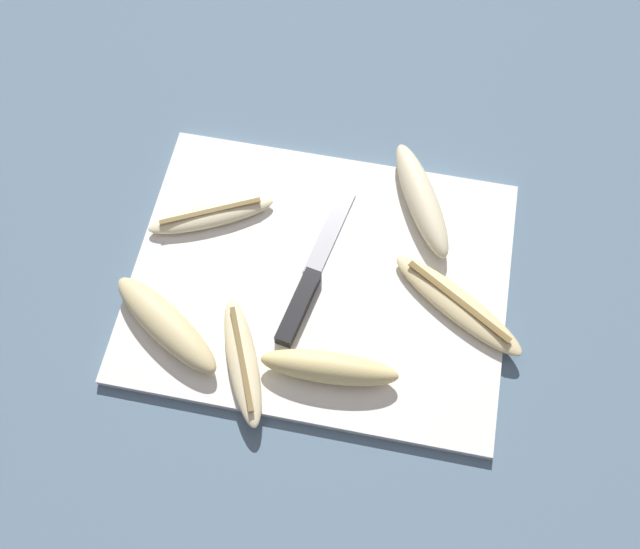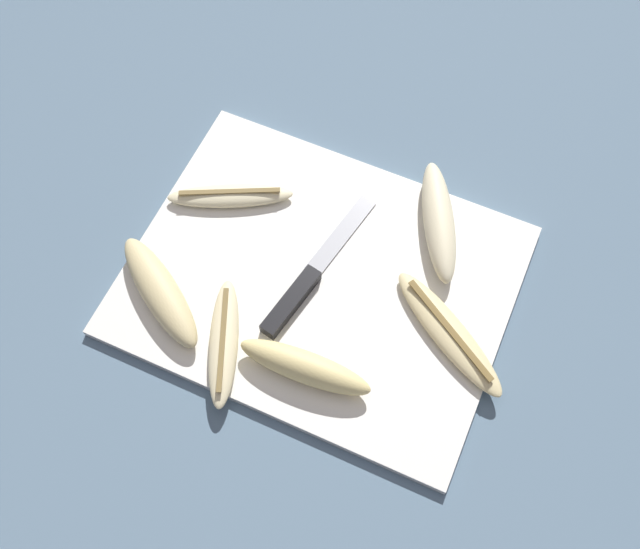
{
  "view_description": "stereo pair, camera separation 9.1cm",
  "coord_description": "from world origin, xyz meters",
  "px_view_note": "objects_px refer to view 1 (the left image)",
  "views": [
    {
      "loc": [
        0.08,
        -0.39,
        0.84
      ],
      "look_at": [
        0.0,
        0.0,
        0.02
      ],
      "focal_mm": 42.0,
      "sensor_mm": 36.0,
      "label": 1
    },
    {
      "loc": [
        0.16,
        -0.37,
        0.84
      ],
      "look_at": [
        0.0,
        0.0,
        0.02
      ],
      "focal_mm": 42.0,
      "sensor_mm": 36.0,
      "label": 2
    }
  ],
  "objects_px": {
    "banana_cream_curved": "(242,361)",
    "banana_ripe_center": "(457,305)",
    "banana_mellow_near": "(166,324)",
    "banana_golden_short": "(329,368)",
    "banana_pale_long": "(211,215)",
    "knife": "(305,292)",
    "banana_bright_far": "(421,199)"
  },
  "relations": [
    {
      "from": "banana_bright_far",
      "to": "banana_cream_curved",
      "type": "relative_size",
      "value": 1.07
    },
    {
      "from": "knife",
      "to": "banana_cream_curved",
      "type": "relative_size",
      "value": 1.42
    },
    {
      "from": "banana_bright_far",
      "to": "banana_mellow_near",
      "type": "distance_m",
      "value": 0.35
    },
    {
      "from": "banana_pale_long",
      "to": "banana_golden_short",
      "type": "relative_size",
      "value": 1.0
    },
    {
      "from": "knife",
      "to": "banana_cream_curved",
      "type": "xyz_separation_m",
      "value": [
        -0.05,
        -0.1,
        0.0
      ]
    },
    {
      "from": "knife",
      "to": "banana_mellow_near",
      "type": "xyz_separation_m",
      "value": [
        -0.15,
        -0.08,
        0.01
      ]
    },
    {
      "from": "banana_ripe_center",
      "to": "banana_golden_short",
      "type": "distance_m",
      "value": 0.18
    },
    {
      "from": "banana_mellow_near",
      "to": "banana_golden_short",
      "type": "relative_size",
      "value": 1.03
    },
    {
      "from": "knife",
      "to": "banana_bright_far",
      "type": "distance_m",
      "value": 0.19
    },
    {
      "from": "banana_golden_short",
      "to": "banana_mellow_near",
      "type": "bearing_deg",
      "value": 175.34
    },
    {
      "from": "banana_pale_long",
      "to": "banana_mellow_near",
      "type": "xyz_separation_m",
      "value": [
        -0.01,
        -0.16,
        0.01
      ]
    },
    {
      "from": "banana_mellow_near",
      "to": "banana_ripe_center",
      "type": "bearing_deg",
      "value": 15.74
    },
    {
      "from": "knife",
      "to": "banana_cream_curved",
      "type": "bearing_deg",
      "value": -106.88
    },
    {
      "from": "banana_pale_long",
      "to": "banana_mellow_near",
      "type": "bearing_deg",
      "value": -94.47
    },
    {
      "from": "banana_bright_far",
      "to": "banana_golden_short",
      "type": "height_order",
      "value": "same"
    },
    {
      "from": "banana_cream_curved",
      "to": "banana_ripe_center",
      "type": "bearing_deg",
      "value": 26.79
    },
    {
      "from": "banana_mellow_near",
      "to": "banana_golden_short",
      "type": "height_order",
      "value": "banana_golden_short"
    },
    {
      "from": "banana_bright_far",
      "to": "banana_cream_curved",
      "type": "height_order",
      "value": "banana_bright_far"
    },
    {
      "from": "banana_bright_far",
      "to": "banana_pale_long",
      "type": "distance_m",
      "value": 0.27
    },
    {
      "from": "banana_pale_long",
      "to": "banana_golden_short",
      "type": "height_order",
      "value": "banana_golden_short"
    },
    {
      "from": "knife",
      "to": "banana_pale_long",
      "type": "xyz_separation_m",
      "value": [
        -0.14,
        0.08,
        0.0
      ]
    },
    {
      "from": "banana_golden_short",
      "to": "banana_cream_curved",
      "type": "xyz_separation_m",
      "value": [
        -0.1,
        -0.01,
        -0.01
      ]
    },
    {
      "from": "banana_mellow_near",
      "to": "banana_ripe_center",
      "type": "xyz_separation_m",
      "value": [
        0.33,
        0.09,
        -0.01
      ]
    },
    {
      "from": "banana_ripe_center",
      "to": "banana_cream_curved",
      "type": "relative_size",
      "value": 1.13
    },
    {
      "from": "banana_golden_short",
      "to": "banana_pale_long",
      "type": "bearing_deg",
      "value": 136.77
    },
    {
      "from": "knife",
      "to": "banana_ripe_center",
      "type": "distance_m",
      "value": 0.18
    },
    {
      "from": "banana_mellow_near",
      "to": "banana_cream_curved",
      "type": "distance_m",
      "value": 0.1
    },
    {
      "from": "knife",
      "to": "banana_pale_long",
      "type": "distance_m",
      "value": 0.16
    },
    {
      "from": "banana_cream_curved",
      "to": "banana_mellow_near",
      "type": "bearing_deg",
      "value": 165.61
    },
    {
      "from": "banana_pale_long",
      "to": "banana_cream_curved",
      "type": "bearing_deg",
      "value": -65.05
    },
    {
      "from": "knife",
      "to": "banana_golden_short",
      "type": "xyz_separation_m",
      "value": [
        0.05,
        -0.09,
        0.01
      ]
    },
    {
      "from": "knife",
      "to": "banana_cream_curved",
      "type": "height_order",
      "value": "banana_cream_curved"
    }
  ]
}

